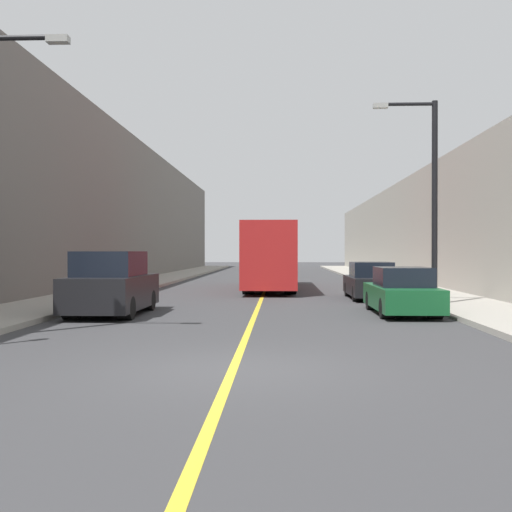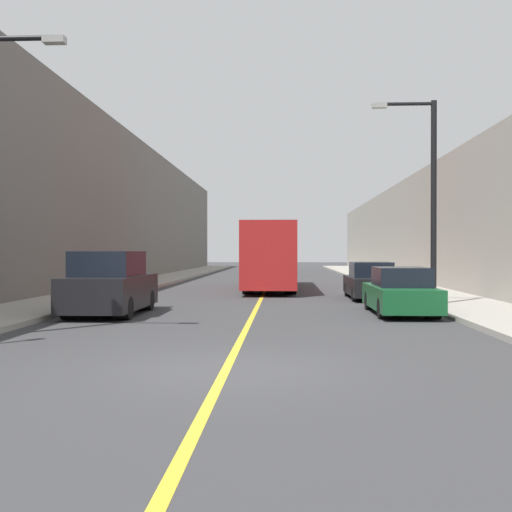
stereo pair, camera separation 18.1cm
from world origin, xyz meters
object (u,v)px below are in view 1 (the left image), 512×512
Objects in this scene: parked_suv_left at (112,286)px; bus at (271,255)px; car_right_near at (402,293)px; street_lamp_right at (429,189)px; car_right_mid at (370,282)px.

bus is at bearing 69.75° from parked_suv_left.
car_right_near is 4.15m from street_lamp_right.
bus is 13.69m from parked_suv_left.
car_right_near is (4.32, -12.26, -1.11)m from bus.
car_right_mid is at bearing 90.68° from car_right_near.
street_lamp_right is at bearing -71.73° from car_right_mid.
car_right_mid is (8.98, 6.62, -0.22)m from parked_suv_left.
parked_suv_left is (-4.73, -12.82, -0.87)m from bus.
parked_suv_left reaches higher than car_right_mid.
street_lamp_right is (5.63, -10.37, 2.35)m from bus.
street_lamp_right is (10.36, 2.45, 3.22)m from parked_suv_left.
bus is 13.05m from car_right_near.
bus is 2.61× the size of car_right_near.
car_right_mid is at bearing 36.41° from parked_suv_left.
car_right_near is 6.06m from car_right_mid.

